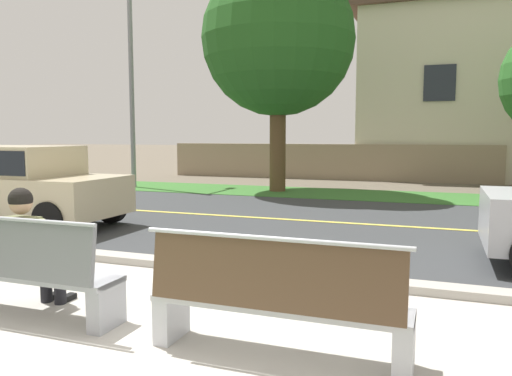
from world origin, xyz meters
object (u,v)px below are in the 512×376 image
object	(u,v)px
seated_person_olive	(30,245)
car_beige_far	(15,181)
bench_left	(17,271)
streetlamp	(134,61)
shade_tree_far_left	(282,27)
bench_right	(276,302)

from	to	relation	value
seated_person_olive	car_beige_far	bearing A→B (deg)	137.23
bench_left	streetlamp	distance (m)	13.07
car_beige_far	shade_tree_far_left	bearing A→B (deg)	66.79
bench_right	car_beige_far	size ratio (longest dim) A/B	0.48
seated_person_olive	streetlamp	bearing A→B (deg)	118.89
bench_left	car_beige_far	size ratio (longest dim) A/B	0.48
bench_left	bench_right	size ratio (longest dim) A/B	1.00
seated_person_olive	car_beige_far	distance (m)	5.48
car_beige_far	shade_tree_far_left	xyz separation A→B (m)	(3.13, 7.30, 4.13)
car_beige_far	shade_tree_far_left	size ratio (longest dim) A/B	0.56
car_beige_far	bench_right	bearing A→B (deg)	-30.55
seated_person_olive	car_beige_far	size ratio (longest dim) A/B	0.29
bench_left	seated_person_olive	xyz separation A→B (m)	(0.00, 0.17, 0.21)
streetlamp	seated_person_olive	bearing A→B (deg)	-61.11
bench_right	streetlamp	world-z (taller)	streetlamp
bench_left	shade_tree_far_left	distance (m)	12.10
seated_person_olive	shade_tree_far_left	distance (m)	11.86
bench_left	bench_right	distance (m)	2.58
seated_person_olive	shade_tree_far_left	bearing A→B (deg)	94.62
bench_left	streetlamp	world-z (taller)	streetlamp
shade_tree_far_left	bench_left	bearing A→B (deg)	-85.46
bench_right	car_beige_far	world-z (taller)	car_beige_far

